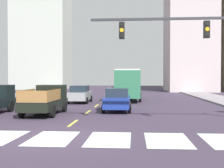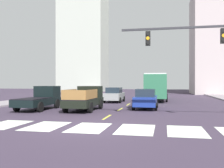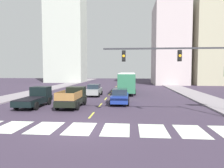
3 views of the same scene
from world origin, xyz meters
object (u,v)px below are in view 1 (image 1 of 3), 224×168
Objects in this scene: pickup_stakebed at (47,100)px; city_bus at (128,82)px; sedan_near_left at (117,100)px; sedan_near_right at (80,94)px.

city_bus is at bearing 65.99° from pickup_stakebed.
sedan_near_right is at bearing 118.50° from sedan_near_left.
sedan_near_left and sedan_near_right have the same top height.
pickup_stakebed is 8.86m from sedan_near_right.
sedan_near_left is (-0.58, -11.25, -1.09)m from city_bus.
city_bus reaches higher than sedan_near_right.
sedan_near_left is 8.08m from sedan_near_right.
pickup_stakebed is 1.18× the size of sedan_near_left.
pickup_stakebed is 1.18× the size of sedan_near_right.
pickup_stakebed is at bearing -94.60° from sedan_near_right.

